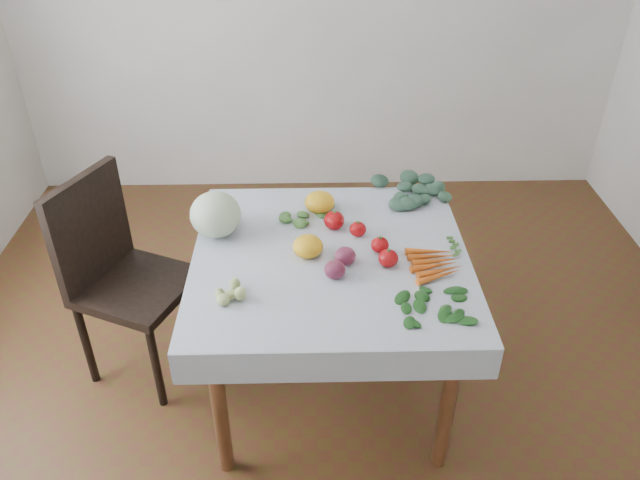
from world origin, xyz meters
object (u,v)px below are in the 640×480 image
(chair, at_px, (117,266))
(table, at_px, (330,275))
(carrot_bunch, at_px, (435,263))
(cabbage, at_px, (215,214))
(heirloom_back, at_px, (320,202))

(chair, bearing_deg, table, -11.66)
(carrot_bunch, bearing_deg, chair, 168.15)
(table, relative_size, chair, 1.01)
(cabbage, relative_size, heirloom_back, 1.58)
(cabbage, relative_size, carrot_bunch, 0.92)
(table, xyz_separation_m, heirloom_back, (-0.04, 0.35, 0.15))
(heirloom_back, height_order, carrot_bunch, heirloom_back)
(table, relative_size, cabbage, 4.66)
(heirloom_back, relative_size, carrot_bunch, 0.58)
(chair, relative_size, carrot_bunch, 4.26)
(carrot_bunch, bearing_deg, heirloom_back, 135.80)
(table, distance_m, chair, 0.97)
(chair, distance_m, carrot_bunch, 1.40)
(carrot_bunch, bearing_deg, cabbage, 163.79)
(table, xyz_separation_m, chair, (-0.95, 0.20, -0.08))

